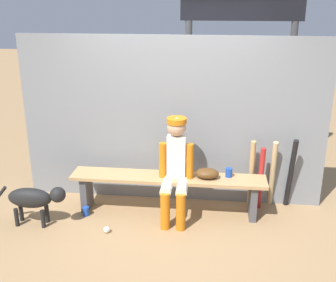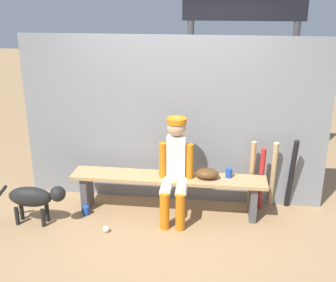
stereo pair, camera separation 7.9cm
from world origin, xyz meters
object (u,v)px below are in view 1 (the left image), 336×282
dugout_bench (168,185)px  bat_aluminum_red (261,179)px  bat_wood_natural (273,174)px  cup_on_ground (86,211)px  dog (35,198)px  bat_wood_tan (251,174)px  cup_on_bench (229,173)px  baseball_glove (207,173)px  scoreboard (246,15)px  baseball (107,230)px  bat_aluminum_black (291,174)px  player_seated (175,166)px

dugout_bench → bat_aluminum_red: (1.12, 0.22, 0.04)m
bat_wood_natural → cup_on_ground: 2.35m
dog → bat_wood_tan: bearing=16.1°
cup_on_bench → dog: (-2.22, -0.53, -0.21)m
baseball_glove → cup_on_ground: baseball_glove is taller
baseball_glove → scoreboard: size_ratio=0.08×
dugout_bench → baseball: size_ratio=31.76×
bat_wood_tan → baseball_glove: bearing=-153.9°
dugout_bench → bat_wood_natural: bat_wood_natural is taller
baseball_glove → bat_wood_tan: size_ratio=0.31×
baseball → cup_on_ground: size_ratio=0.67×
baseball → baseball_glove: bearing=26.3°
bat_aluminum_black → scoreboard: bearing=113.8°
player_seated → cup_on_ground: (-1.09, -0.08, -0.62)m
dugout_bench → baseball_glove: 0.50m
player_seated → scoreboard: 2.47m
player_seated → cup_on_bench: size_ratio=11.13×
bat_wood_natural → dog: bearing=-164.4°
baseball → cup_on_bench: bearing=24.3°
bat_wood_tan → bat_aluminum_red: size_ratio=1.09×
dugout_bench → bat_wood_natural: (1.28, 0.31, 0.07)m
baseball_glove → bat_wood_natural: bat_wood_natural is taller
baseball → scoreboard: (1.55, 2.13, 2.24)m
dugout_bench → bat_wood_tan: size_ratio=2.64×
cup_on_bench → bat_aluminum_red: bearing=21.0°
baseball → cup_on_ground: (-0.35, 0.36, 0.02)m
player_seated → cup_on_ground: bearing=-175.8°
baseball → dugout_bench: bearing=40.6°
bat_wood_tan → scoreboard: 2.26m
baseball_glove → cup_on_bench: size_ratio=2.55×
baseball_glove → baseball: baseball_glove is taller
bat_wood_tan → cup_on_ground: bat_wood_tan is taller
bat_wood_tan → player_seated: bearing=-157.5°
cup_on_bench → player_seated: bearing=-164.0°
dog → baseball: bearing=-5.9°
dugout_bench → player_seated: 0.33m
player_seated → bat_aluminum_red: (1.02, 0.33, -0.26)m
baseball_glove → cup_on_ground: bearing=-172.5°
bat_aluminum_black → bat_wood_natural: bearing=171.0°
cup_on_bench → baseball_glove: bearing=-165.4°
bat_aluminum_black → cup_on_bench: bat_aluminum_black is taller
cup_on_bench → bat_aluminum_black: bearing=15.5°
bat_aluminum_red → cup_on_ground: bat_aluminum_red is taller
bat_wood_natural → baseball: size_ratio=12.03×
bat_aluminum_red → bat_wood_natural: size_ratio=0.92×
player_seated → dog: player_seated is taller
player_seated → cup_on_bench: 0.66m
player_seated → bat_aluminum_red: size_ratio=1.49×
cup_on_bench → dog: 2.29m
bat_wood_tan → bat_aluminum_red: bat_wood_tan is taller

